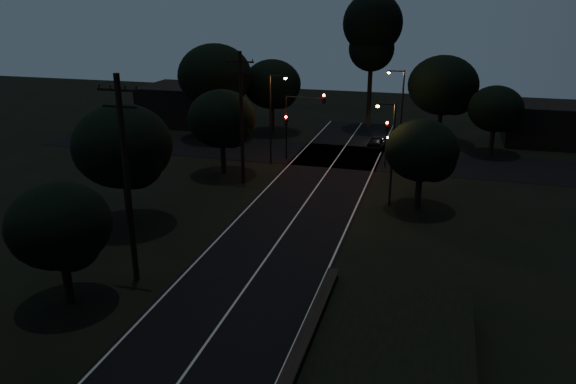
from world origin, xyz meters
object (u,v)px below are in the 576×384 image
Objects in this scene: signal_mast at (304,113)px; streetlight_a at (272,113)px; streetlight_c at (390,147)px; car at (378,142)px; signal_right at (387,135)px; signal_left at (286,129)px; streetlight_b at (400,107)px; utility_pole_mid at (127,178)px; tall_pine at (372,32)px; utility_pole_far at (242,117)px.

streetlight_a is at bearing -140.23° from signal_mast.
car is at bearing 99.33° from streetlight_c.
car is (-1.40, 6.01, -2.17)m from signal_right.
streetlight_c is (10.43, -9.99, 1.51)m from signal_left.
streetlight_b reaches higher than car.
tall_pine is (7.00, 40.00, 4.95)m from utility_pole_mid.
streetlight_b reaches higher than signal_mast.
tall_pine is 26.24m from streetlight_c.
signal_right is 0.51× the size of streetlight_a.
car is (-2.63, 16.00, -3.69)m from streetlight_c.
signal_left is 0.55× the size of streetlight_c.
signal_right is at bearing 11.34° from streetlight_a.
utility_pole_far reaches higher than signal_left.
signal_mast is at bearing -154.01° from streetlight_b.
streetlight_a is at bearing -168.66° from signal_right.
utility_pole_mid is 17.00m from utility_pole_far.
signal_mast is 3.13m from streetlight_a.
signal_right is (9.20, 0.00, 0.00)m from signal_left.
utility_pole_mid is 1.38× the size of streetlight_a.
utility_pole_mid reaches higher than signal_mast.
signal_mast is at bearing 179.97° from signal_right.
tall_pine is 3.62× the size of signal_right.
tall_pine is 2.37× the size of signal_mast.
utility_pole_mid is 2.68× the size of signal_right.
utility_pole_far is 8.53m from signal_left.
tall_pine is at bearing 103.49° from signal_right.
utility_pole_mid is 25.22m from signal_mast.
utility_pole_far is 16.51m from streetlight_b.
signal_mast is 13.28m from streetlight_c.
signal_right is 10.26m from streetlight_a.
utility_pole_mid is at bearing -91.73° from streetlight_a.
streetlight_b is (8.22, 4.01, 0.30)m from signal_mast.
streetlight_a is (-0.71, -1.99, 1.80)m from signal_left.
signal_mast is (1.69, 0.00, 1.50)m from signal_left.
signal_left is at bearing 180.00° from signal_right.
utility_pole_mid is at bearing -97.04° from signal_mast.
tall_pine is 1.98× the size of streetlight_c.
utility_pole_mid is 1.38× the size of streetlight_b.
signal_left and signal_right have the same top height.
utility_pole_far reaches higher than signal_mast.
utility_pole_mid is 40.91m from tall_pine.
utility_pole_mid reaches higher than streetlight_a.
utility_pole_far is 2.56× the size of signal_left.
signal_right is 10.18m from streetlight_c.
utility_pole_mid is 1.47× the size of streetlight_c.
car is at bearing 136.50° from streetlight_b.
streetlight_a is (-6.31, -17.00, -6.05)m from tall_pine.
streetlight_c is at bearing -82.98° from signal_right.
tall_pine is 1.85× the size of streetlight_b.
streetlight_c reaches higher than signal_mast.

